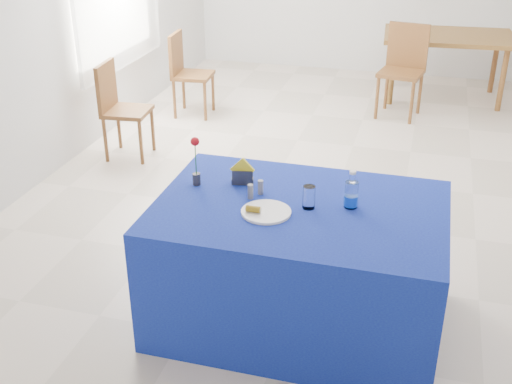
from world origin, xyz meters
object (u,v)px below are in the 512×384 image
at_px(water_bottle, 351,195).
at_px(oak_table, 448,41).
at_px(plate, 266,212).
at_px(blue_table, 298,264).
at_px(chair_win_b, 186,68).
at_px(chair_win_a, 118,103).
at_px(chair_bg_left, 404,64).

relative_size(water_bottle, oak_table, 0.14).
bearing_deg(plate, blue_table, 39.52).
bearing_deg(blue_table, plate, -140.48).
bearing_deg(chair_win_b, blue_table, -153.67).
bearing_deg(oak_table, water_bottle, -96.22).
bearing_deg(plate, chair_win_b, 117.79).
distance_m(blue_table, chair_win_a, 2.92).
distance_m(plate, chair_win_a, 2.91).
bearing_deg(oak_table, plate, -101.02).
height_order(plate, chair_bg_left, chair_bg_left).
bearing_deg(chair_win_a, water_bottle, -134.52).
height_order(chair_bg_left, chair_win_b, chair_bg_left).
distance_m(water_bottle, chair_bg_left, 3.84).
relative_size(oak_table, chair_win_a, 1.70).
distance_m(blue_table, chair_win_b, 3.80).
bearing_deg(blue_table, chair_bg_left, 85.31).
xyz_separation_m(water_bottle, chair_win_a, (-2.39, 1.94, -0.32)).
xyz_separation_m(blue_table, chair_win_a, (-2.12, 2.00, 0.13)).
bearing_deg(blue_table, chair_win_a, 136.64).
bearing_deg(chair_win_b, chair_win_a, 167.77).
xyz_separation_m(plate, chair_win_b, (-1.79, 3.39, -0.25)).
bearing_deg(chair_bg_left, plate, -86.55).
height_order(plate, chair_win_a, chair_win_a).
xyz_separation_m(plate, chair_bg_left, (0.48, 4.03, -0.20)).
relative_size(blue_table, water_bottle, 7.44).
distance_m(plate, chair_bg_left, 4.06).
relative_size(oak_table, chair_win_b, 1.69).
bearing_deg(chair_bg_left, chair_win_b, -154.13).
relative_size(water_bottle, chair_bg_left, 0.22).
xyz_separation_m(chair_win_a, chair_win_b, (0.17, 1.26, 0.00)).
height_order(plate, chair_win_b, chair_win_b).
bearing_deg(chair_win_a, chair_win_b, -13.17).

